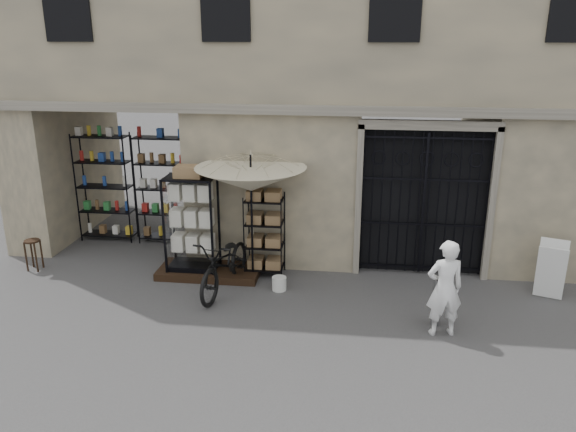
# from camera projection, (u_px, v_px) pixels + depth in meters

# --- Properties ---
(ground) EXTENTS (80.00, 80.00, 0.00)m
(ground) POSITION_uv_depth(u_px,v_px,m) (325.00, 319.00, 9.48)
(ground) COLOR black
(ground) RESTS_ON ground
(main_building) EXTENTS (14.00, 4.00, 9.00)m
(main_building) POSITION_uv_depth(u_px,v_px,m) (340.00, 38.00, 11.86)
(main_building) COLOR tan
(main_building) RESTS_ON ground
(shop_recess) EXTENTS (3.00, 1.70, 3.00)m
(shop_recess) POSITION_uv_depth(u_px,v_px,m) (127.00, 183.00, 12.18)
(shop_recess) COLOR black
(shop_recess) RESTS_ON ground
(shop_shelving) EXTENTS (2.70, 0.50, 2.50)m
(shop_shelving) POSITION_uv_depth(u_px,v_px,m) (135.00, 188.00, 12.74)
(shop_shelving) COLOR black
(shop_shelving) RESTS_ON ground
(iron_gate) EXTENTS (2.50, 0.21, 3.00)m
(iron_gate) POSITION_uv_depth(u_px,v_px,m) (423.00, 200.00, 10.96)
(iron_gate) COLOR black
(iron_gate) RESTS_ON ground
(step_platform) EXTENTS (2.00, 0.90, 0.15)m
(step_platform) POSITION_uv_depth(u_px,v_px,m) (210.00, 271.00, 11.20)
(step_platform) COLOR black
(step_platform) RESTS_ON ground
(display_cabinet) EXTENTS (1.03, 0.75, 2.02)m
(display_cabinet) POSITION_uv_depth(u_px,v_px,m) (192.00, 228.00, 10.92)
(display_cabinet) COLOR black
(display_cabinet) RESTS_ON step_platform
(wire_rack) EXTENTS (0.80, 0.64, 1.66)m
(wire_rack) POSITION_uv_depth(u_px,v_px,m) (265.00, 236.00, 11.00)
(wire_rack) COLOR black
(wire_rack) RESTS_ON ground
(market_umbrella) EXTENTS (1.83, 1.86, 2.97)m
(market_umbrella) POSITION_uv_depth(u_px,v_px,m) (251.00, 173.00, 10.42)
(market_umbrella) COLOR black
(market_umbrella) RESTS_ON ground
(white_bucket) EXTENTS (0.35, 0.35, 0.26)m
(white_bucket) POSITION_uv_depth(u_px,v_px,m) (279.00, 283.00, 10.53)
(white_bucket) COLOR silver
(white_bucket) RESTS_ON ground
(bicycle) EXTENTS (0.90, 1.19, 2.06)m
(bicycle) POSITION_uv_depth(u_px,v_px,m) (226.00, 290.00, 10.56)
(bicycle) COLOR black
(bicycle) RESTS_ON ground
(wooden_stool) EXTENTS (0.34, 0.34, 0.64)m
(wooden_stool) POSITION_uv_depth(u_px,v_px,m) (34.00, 254.00, 11.38)
(wooden_stool) COLOR black
(wooden_stool) RESTS_ON ground
(steel_bollard) EXTENTS (0.17, 0.17, 0.82)m
(steel_bollard) POSITION_uv_depth(u_px,v_px,m) (437.00, 302.00, 9.18)
(steel_bollard) COLOR slate
(steel_bollard) RESTS_ON ground
(shopkeeper) EXTENTS (0.90, 1.69, 0.38)m
(shopkeeper) POSITION_uv_depth(u_px,v_px,m) (440.00, 333.00, 9.02)
(shopkeeper) COLOR white
(shopkeeper) RESTS_ON ground
(easel_sign) EXTENTS (0.65, 0.70, 1.03)m
(easel_sign) POSITION_uv_depth(u_px,v_px,m) (551.00, 270.00, 10.12)
(easel_sign) COLOR silver
(easel_sign) RESTS_ON ground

